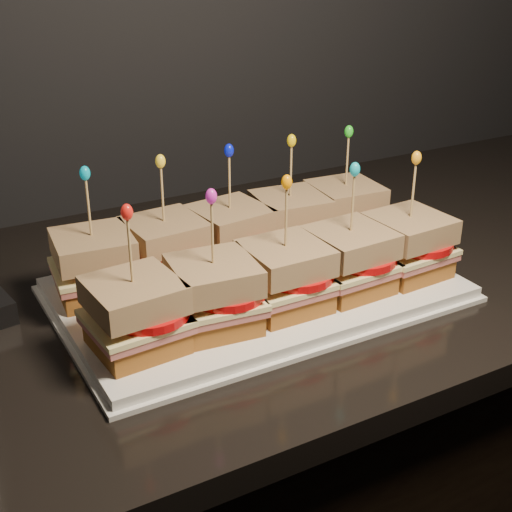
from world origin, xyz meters
TOP-DOWN VIEW (x-y plane):
  - cabinet at (0.49, 1.68)m, footprint 2.59×0.61m
  - granite_slab at (0.49, 1.68)m, footprint 2.63×0.65m
  - platter at (0.22, 1.62)m, footprint 0.47×0.29m
  - platter_rim at (0.22, 1.62)m, footprint 0.48×0.30m
  - sandwich_0_bread_bot at (0.04, 1.69)m, footprint 0.09×0.09m
  - sandwich_0_ham at (0.04, 1.69)m, footprint 0.10×0.10m
  - sandwich_0_cheese at (0.04, 1.69)m, footprint 0.11×0.10m
  - sandwich_0_tomato at (0.06, 1.68)m, footprint 0.09×0.09m
  - sandwich_0_bread_top at (0.04, 1.69)m, footprint 0.10×0.10m
  - sandwich_0_pick at (0.04, 1.69)m, footprint 0.00×0.00m
  - sandwich_0_frill at (0.04, 1.69)m, footprint 0.01×0.01m
  - sandwich_1_bread_bot at (0.13, 1.69)m, footprint 0.09×0.09m
  - sandwich_1_ham at (0.13, 1.69)m, footprint 0.10×0.10m
  - sandwich_1_cheese at (0.13, 1.69)m, footprint 0.10×0.10m
  - sandwich_1_tomato at (0.15, 1.68)m, footprint 0.09×0.09m
  - sandwich_1_bread_top at (0.13, 1.69)m, footprint 0.09×0.09m
  - sandwich_1_pick at (0.13, 1.69)m, footprint 0.00×0.00m
  - sandwich_1_frill at (0.13, 1.69)m, footprint 0.01×0.01m
  - sandwich_2_bread_bot at (0.22, 1.69)m, footprint 0.10×0.10m
  - sandwich_2_ham at (0.22, 1.69)m, footprint 0.10×0.10m
  - sandwich_2_cheese at (0.22, 1.69)m, footprint 0.11×0.10m
  - sandwich_2_tomato at (0.24, 1.68)m, footprint 0.09×0.09m
  - sandwich_2_bread_top at (0.22, 1.69)m, footprint 0.10×0.10m
  - sandwich_2_pick at (0.22, 1.69)m, footprint 0.00×0.00m
  - sandwich_2_frill at (0.22, 1.69)m, footprint 0.01×0.01m
  - sandwich_3_bread_bot at (0.31, 1.69)m, footprint 0.10×0.10m
  - sandwich_3_ham at (0.31, 1.69)m, footprint 0.10×0.10m
  - sandwich_3_cheese at (0.31, 1.69)m, footprint 0.11×0.10m
  - sandwich_3_tomato at (0.33, 1.68)m, footprint 0.09×0.09m
  - sandwich_3_bread_top at (0.31, 1.69)m, footprint 0.10×0.10m
  - sandwich_3_pick at (0.31, 1.69)m, footprint 0.00×0.00m
  - sandwich_3_frill at (0.31, 1.69)m, footprint 0.01×0.01m
  - sandwich_4_bread_bot at (0.40, 1.69)m, footprint 0.09×0.09m
  - sandwich_4_ham at (0.40, 1.69)m, footprint 0.10×0.10m
  - sandwich_4_cheese at (0.40, 1.69)m, footprint 0.10×0.10m
  - sandwich_4_tomato at (0.42, 1.68)m, footprint 0.09×0.09m
  - sandwich_4_bread_top at (0.40, 1.69)m, footprint 0.10×0.10m
  - sandwich_4_pick at (0.40, 1.69)m, footprint 0.00×0.00m
  - sandwich_4_frill at (0.40, 1.69)m, footprint 0.01×0.01m
  - sandwich_5_bread_bot at (0.04, 1.55)m, footprint 0.09×0.09m
  - sandwich_5_ham at (0.04, 1.55)m, footprint 0.10×0.10m
  - sandwich_5_cheese at (0.04, 1.55)m, footprint 0.10×0.10m
  - sandwich_5_tomato at (0.06, 1.55)m, footprint 0.09×0.09m
  - sandwich_5_bread_top at (0.04, 1.55)m, footprint 0.09×0.09m
  - sandwich_5_pick at (0.04, 1.55)m, footprint 0.00×0.00m
  - sandwich_5_frill at (0.04, 1.55)m, footprint 0.01×0.01m
  - sandwich_6_bread_bot at (0.13, 1.55)m, footprint 0.10×0.10m
  - sandwich_6_ham at (0.13, 1.55)m, footprint 0.10×0.10m
  - sandwich_6_cheese at (0.13, 1.55)m, footprint 0.11×0.10m
  - sandwich_6_tomato at (0.15, 1.55)m, footprint 0.09×0.09m
  - sandwich_6_bread_top at (0.13, 1.55)m, footprint 0.10×0.10m
  - sandwich_6_pick at (0.13, 1.55)m, footprint 0.00×0.00m
  - sandwich_6_frill at (0.13, 1.55)m, footprint 0.01×0.01m
  - sandwich_7_bread_bot at (0.22, 1.55)m, footprint 0.09×0.09m
  - sandwich_7_ham at (0.22, 1.55)m, footprint 0.10×0.09m
  - sandwich_7_cheese at (0.22, 1.55)m, footprint 0.10×0.09m
  - sandwich_7_tomato at (0.24, 1.55)m, footprint 0.09×0.09m
  - sandwich_7_bread_top at (0.22, 1.55)m, footprint 0.09×0.09m
  - sandwich_7_pick at (0.22, 1.55)m, footprint 0.00×0.00m
  - sandwich_7_frill at (0.22, 1.55)m, footprint 0.01×0.01m
  - sandwich_8_bread_bot at (0.31, 1.55)m, footprint 0.09×0.09m
  - sandwich_8_ham at (0.31, 1.55)m, footprint 0.10×0.10m
  - sandwich_8_cheese at (0.31, 1.55)m, footprint 0.10×0.10m
  - sandwich_8_tomato at (0.33, 1.55)m, footprint 0.09×0.09m
  - sandwich_8_bread_top at (0.31, 1.55)m, footprint 0.09×0.09m
  - sandwich_8_pick at (0.31, 1.55)m, footprint 0.00×0.00m
  - sandwich_8_frill at (0.31, 1.55)m, footprint 0.01×0.01m
  - sandwich_9_bread_bot at (0.40, 1.55)m, footprint 0.09×0.09m
  - sandwich_9_ham at (0.40, 1.55)m, footprint 0.10×0.10m
  - sandwich_9_cheese at (0.40, 1.55)m, footprint 0.10×0.10m
  - sandwich_9_tomato at (0.42, 1.55)m, footprint 0.09×0.09m
  - sandwich_9_bread_top at (0.40, 1.55)m, footprint 0.09×0.09m
  - sandwich_9_pick at (0.40, 1.55)m, footprint 0.00×0.00m
  - sandwich_9_frill at (0.40, 1.55)m, footprint 0.01×0.01m

SIDE VIEW (x-z plane):
  - cabinet at x=0.49m, z-range 0.00..0.86m
  - granite_slab at x=0.49m, z-range 0.86..0.89m
  - platter_rim at x=0.22m, z-range 0.89..0.90m
  - platter at x=0.22m, z-range 0.89..0.91m
  - sandwich_0_bread_bot at x=0.04m, z-range 0.91..0.93m
  - sandwich_1_bread_bot at x=0.13m, z-range 0.91..0.93m
  - sandwich_2_bread_bot at x=0.22m, z-range 0.91..0.93m
  - sandwich_3_bread_bot at x=0.31m, z-range 0.91..0.93m
  - sandwich_4_bread_bot at x=0.40m, z-range 0.91..0.93m
  - sandwich_5_bread_bot at x=0.04m, z-range 0.91..0.93m
  - sandwich_6_bread_bot at x=0.13m, z-range 0.91..0.93m
  - sandwich_7_bread_bot at x=0.22m, z-range 0.91..0.93m
  - sandwich_8_bread_bot at x=0.31m, z-range 0.91..0.93m
  - sandwich_9_bread_bot at x=0.40m, z-range 0.91..0.93m
  - sandwich_0_ham at x=0.04m, z-range 0.93..0.94m
  - sandwich_1_ham at x=0.13m, z-range 0.93..0.94m
  - sandwich_2_ham at x=0.22m, z-range 0.93..0.94m
  - sandwich_3_ham at x=0.31m, z-range 0.93..0.94m
  - sandwich_4_ham at x=0.40m, z-range 0.93..0.94m
  - sandwich_5_ham at x=0.04m, z-range 0.93..0.94m
  - sandwich_6_ham at x=0.13m, z-range 0.93..0.94m
  - sandwich_7_ham at x=0.22m, z-range 0.93..0.94m
  - sandwich_8_ham at x=0.31m, z-range 0.93..0.94m
  - sandwich_9_ham at x=0.40m, z-range 0.93..0.94m
  - sandwich_0_cheese at x=0.04m, z-range 0.94..0.95m
  - sandwich_1_cheese at x=0.13m, z-range 0.94..0.95m
  - sandwich_2_cheese at x=0.22m, z-range 0.94..0.95m
  - sandwich_3_cheese at x=0.31m, z-range 0.94..0.95m
  - sandwich_4_cheese at x=0.40m, z-range 0.94..0.95m
  - sandwich_5_cheese at x=0.04m, z-range 0.94..0.95m
  - sandwich_6_cheese at x=0.13m, z-range 0.94..0.95m
  - sandwich_7_cheese at x=0.22m, z-range 0.94..0.95m
  - sandwich_8_cheese at x=0.31m, z-range 0.94..0.95m
  - sandwich_9_cheese at x=0.40m, z-range 0.94..0.95m
  - sandwich_0_tomato at x=0.06m, z-range 0.95..0.96m
  - sandwich_1_tomato at x=0.15m, z-range 0.95..0.96m
  - sandwich_2_tomato at x=0.24m, z-range 0.95..0.96m
  - sandwich_3_tomato at x=0.33m, z-range 0.95..0.96m
  - sandwich_4_tomato at x=0.42m, z-range 0.95..0.96m
  - sandwich_5_tomato at x=0.06m, z-range 0.95..0.96m
  - sandwich_6_tomato at x=0.15m, z-range 0.95..0.96m
  - sandwich_7_tomato at x=0.24m, z-range 0.95..0.96m
  - sandwich_8_tomato at x=0.33m, z-range 0.95..0.96m
  - sandwich_9_tomato at x=0.42m, z-range 0.95..0.96m
  - sandwich_0_bread_top at x=0.04m, z-range 0.96..0.99m
  - sandwich_1_bread_top at x=0.13m, z-range 0.96..0.99m
  - sandwich_2_bread_top at x=0.22m, z-range 0.96..0.99m
  - sandwich_3_bread_top at x=0.31m, z-range 0.96..0.99m
  - sandwich_4_bread_top at x=0.40m, z-range 0.96..0.99m
  - sandwich_5_bread_top at x=0.04m, z-range 0.96..0.99m
  - sandwich_6_bread_top at x=0.13m, z-range 0.96..0.99m
  - sandwich_7_bread_top at x=0.22m, z-range 0.96..0.99m
  - sandwich_8_bread_top at x=0.31m, z-range 0.96..0.99m
  - sandwich_9_bread_top at x=0.40m, z-range 0.96..0.99m
  - sandwich_0_pick at x=0.04m, z-range 0.97..1.06m
  - sandwich_1_pick at x=0.13m, z-range 0.97..1.06m
  - sandwich_2_pick at x=0.22m, z-range 0.97..1.06m
  - sandwich_3_pick at x=0.31m, z-range 0.97..1.06m
  - sandwich_4_pick at x=0.40m, z-range 0.97..1.06m
  - sandwich_5_pick at x=0.04m, z-range 0.97..1.06m
  - sandwich_6_pick at x=0.13m, z-range 0.97..1.06m
  - sandwich_7_pick at x=0.22m, z-range 0.97..1.06m
  - sandwich_8_pick at x=0.31m, z-range 0.97..1.06m
  - sandwich_9_pick at x=0.40m, z-range 0.97..1.06m
  - sandwich_0_frill at x=0.04m, z-range 1.05..1.07m
  - sandwich_1_frill at x=0.13m, z-range 1.05..1.07m
  - sandwich_2_frill at x=0.22m, z-range 1.05..1.07m
  - sandwich_3_frill at x=0.31m, z-range 1.05..1.07m
  - sandwich_4_frill at x=0.40m, z-range 1.05..1.07m
  - sandwich_5_frill at x=0.04m, z-range 1.05..1.07m
  - sandwich_6_frill at x=0.13m, z-range 1.05..1.07m
  - sandwich_7_frill at x=0.22m, z-range 1.05..1.07m
  - sandwich_8_frill at x=0.31m, z-range 1.05..1.07m
  - sandwich_9_frill at x=0.40m, z-range 1.05..1.07m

